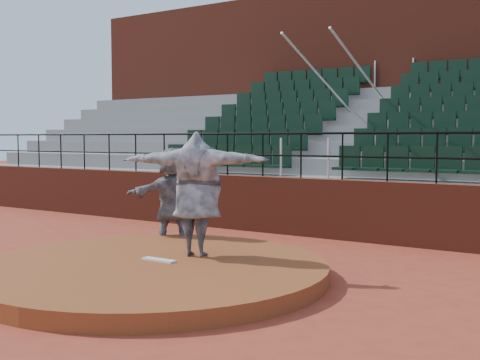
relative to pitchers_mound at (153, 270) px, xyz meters
The scene contains 9 objects.
ground 0.12m from the pitchers_mound, ahead, with size 90.00×90.00×0.00m, color #9F3924.
pitchers_mound is the anchor object (origin of this frame).
pitching_rubber 0.21m from the pitchers_mound, 90.00° to the left, with size 0.60×0.15×0.03m, color white.
boundary_wall 5.03m from the pitchers_mound, 90.00° to the left, with size 24.00×0.30×1.30m, color maroon.
wall_railing 5.35m from the pitchers_mound, 90.00° to the left, with size 24.04×0.05×1.03m.
seating_deck 8.74m from the pitchers_mound, 90.00° to the left, with size 24.00×5.97×4.63m.
press_box_facade 13.06m from the pitchers_mound, 90.00° to the left, with size 24.00×3.00×7.10m, color maroon.
pitcher 1.45m from the pitchers_mound, 74.85° to the left, with size 2.52×0.69×2.05m, color black.
fielder 2.88m from the pitchers_mound, 123.02° to the left, with size 1.86×0.59×2.01m, color black.
Camera 1 is at (6.23, -7.02, 2.20)m, focal length 45.00 mm.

